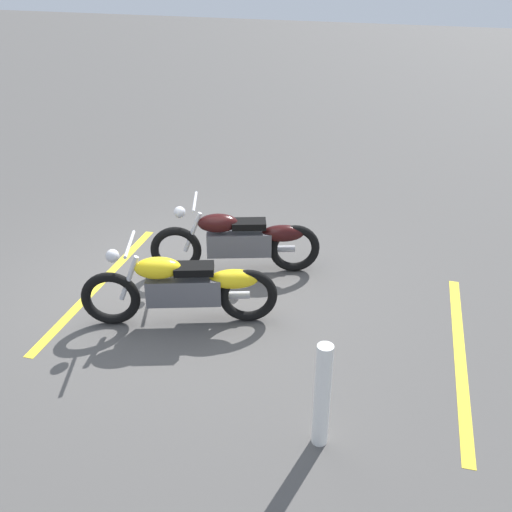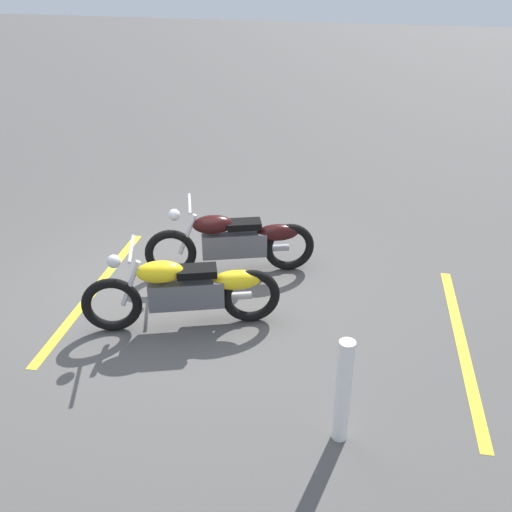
# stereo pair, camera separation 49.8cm
# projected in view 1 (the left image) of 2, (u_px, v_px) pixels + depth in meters

# --- Properties ---
(ground_plane) EXTENTS (60.00, 60.00, 0.00)m
(ground_plane) POSITION_uv_depth(u_px,v_px,m) (177.00, 289.00, 7.48)
(ground_plane) COLOR #514F4C
(motorcycle_bright_foreground) EXTENTS (2.13, 0.92, 1.04)m
(motorcycle_bright_foreground) POSITION_uv_depth(u_px,v_px,m) (184.00, 287.00, 6.61)
(motorcycle_bright_foreground) COLOR black
(motorcycle_bright_foreground) RESTS_ON ground
(motorcycle_dark_foreground) EXTENTS (2.13, 0.92, 1.04)m
(motorcycle_dark_foreground) POSITION_uv_depth(u_px,v_px,m) (240.00, 241.00, 7.66)
(motorcycle_dark_foreground) COLOR black
(motorcycle_dark_foreground) RESTS_ON ground
(bollard_post) EXTENTS (0.14, 0.14, 1.04)m
(bollard_post) POSITION_uv_depth(u_px,v_px,m) (322.00, 396.00, 4.93)
(bollard_post) COLOR white
(bollard_post) RESTS_ON ground
(parking_stripe_near) EXTENTS (0.33, 3.20, 0.01)m
(parking_stripe_near) POSITION_uv_depth(u_px,v_px,m) (100.00, 283.00, 7.59)
(parking_stripe_near) COLOR yellow
(parking_stripe_near) RESTS_ON ground
(parking_stripe_mid) EXTENTS (0.33, 3.20, 0.01)m
(parking_stripe_mid) POSITION_uv_depth(u_px,v_px,m) (460.00, 355.00, 6.26)
(parking_stripe_mid) COLOR yellow
(parking_stripe_mid) RESTS_ON ground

